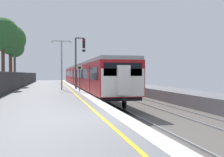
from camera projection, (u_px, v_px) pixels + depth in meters
ground at (178, 130)px, 10.15m from camera, size 17.40×110.00×1.21m
commuter_train_at_platform at (84, 76)px, 35.75m from camera, size 2.83×41.18×3.81m
signal_gantry at (78, 57)px, 27.79m from camera, size 1.10×0.24×5.36m
speed_limit_sign at (80, 74)px, 22.98m from camera, size 0.59×0.08×2.38m
platform_lamp_mid at (62, 60)px, 25.79m from camera, size 2.00×0.20×4.83m
background_tree_left at (10, 41)px, 33.90m from camera, size 3.89×3.89×7.89m
background_tree_centre at (15, 48)px, 39.00m from camera, size 2.82×2.82×6.81m
background_tree_right at (3, 35)px, 27.31m from camera, size 3.27×3.27×7.34m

